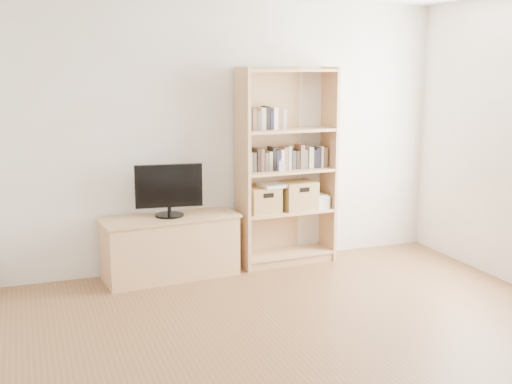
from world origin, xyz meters
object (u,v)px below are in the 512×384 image
bookshelf (287,167)px  basket_left (263,200)px  tv_stand (170,248)px  baby_monitor (282,166)px  basket_right (297,195)px  television (169,190)px  laptop (278,185)px

bookshelf → basket_left: (-0.26, -0.02, -0.31)m
tv_stand → baby_monitor: (1.11, -0.06, 0.73)m
basket_left → basket_right: bearing=-1.5°
basket_left → television: bearing=177.4°
basket_left → laptop: bearing=-3.3°
tv_stand → laptop: bearing=-3.5°
tv_stand → laptop: laptop is taller
baby_monitor → basket_right: (0.22, 0.12, -0.33)m
television → basket_left: size_ratio=2.02×
television → laptop: bearing=9.1°
basket_right → laptop: (-0.22, -0.02, 0.13)m
bookshelf → baby_monitor: bearing=-135.0°
baby_monitor → basket_right: baby_monitor is taller
basket_left → basket_right: basket_right is taller
bookshelf → laptop: bearing=-174.3°
laptop → television: bearing=176.2°
tv_stand → basket_right: bearing=-3.1°
bookshelf → laptop: bookshelf is taller
television → laptop: size_ratio=1.73×
tv_stand → television: size_ratio=1.99×
tv_stand → television: 0.55m
television → basket_right: television is taller
television → basket_right: size_ratio=1.81×
tv_stand → basket_right: size_ratio=3.60×
baby_monitor → laptop: baby_monitor is taller
tv_stand → basket_left: bearing=-3.4°
bookshelf → basket_right: (0.12, 0.00, -0.30)m
tv_stand → baby_monitor: size_ratio=11.69×
bookshelf → basket_right: bookshelf is taller
basket_right → tv_stand: bearing=177.0°
tv_stand → television: (0.00, 0.00, 0.55)m
basket_right → baby_monitor: bearing=-157.9°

